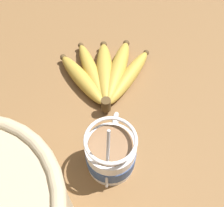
{
  "coord_description": "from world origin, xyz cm",
  "views": [
    {
      "loc": [
        -22.38,
        0.59,
        46.38
      ],
      "look_at": [
        5.98,
        4.75,
        6.86
      ],
      "focal_mm": 40.0,
      "sensor_mm": 36.0,
      "label": 1
    }
  ],
  "objects": [
    {
      "name": "banana_bunch",
      "position": [
        15.93,
        7.76,
        4.45
      ],
      "size": [
        21.89,
        22.33,
        4.09
      ],
      "color": "#4C381E",
      "rests_on": "table"
    },
    {
      "name": "coffee_mug",
      "position": [
        -4.36,
        3.43,
        6.65
      ],
      "size": [
        12.88,
        8.71,
        14.64
      ],
      "color": "silver",
      "rests_on": "table"
    },
    {
      "name": "table",
      "position": [
        0.0,
        0.0,
        1.36
      ],
      "size": [
        137.41,
        137.41,
        2.72
      ],
      "color": "brown",
      "rests_on": "ground"
    }
  ]
}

